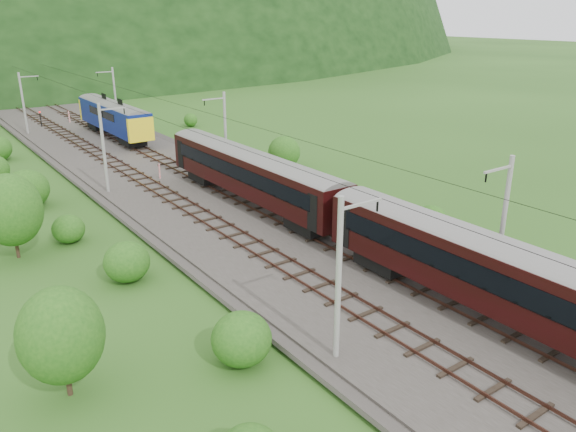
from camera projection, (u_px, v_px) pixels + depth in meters
ground at (424, 322)px, 30.24m from camera, size 600.00×600.00×0.00m
railbed at (310, 257)px, 37.81m from camera, size 14.00×220.00×0.30m
track_left at (281, 263)px, 36.42m from camera, size 2.40×220.00×0.27m
track_right at (337, 246)px, 39.05m from camera, size 2.40×220.00×0.27m
catenary_left at (104, 146)px, 49.75m from camera, size 2.54×192.28×8.00m
catenary_right at (225, 130)px, 56.46m from camera, size 2.54×192.28×8.00m
overhead_wires at (311, 157)px, 35.43m from camera, size 4.83×198.00×0.03m
train at (499, 265)px, 28.43m from camera, size 3.09×125.11×5.39m
hazard_post_near at (160, 171)px, 54.85m from camera, size 0.16×0.16×1.48m
hazard_post_far at (69, 117)px, 82.73m from camera, size 0.18×0.18×1.69m
signal at (40, 118)px, 79.52m from camera, size 0.24×0.24×2.17m
vegetation_left at (50, 231)px, 36.32m from camera, size 12.83×148.24×6.42m
vegetation_right at (474, 220)px, 40.97m from camera, size 7.14×97.41×3.08m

